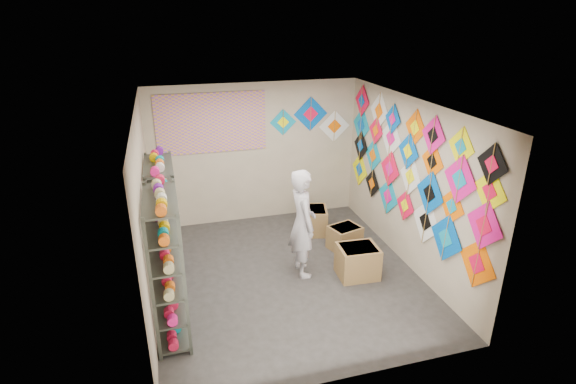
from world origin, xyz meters
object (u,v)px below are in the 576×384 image
object	(u,v)px
carton_c	(313,220)
carton_b	(345,238)
shelf_rack_front	(167,267)
shopkeeper	(302,223)
carton_a	(358,261)
shelf_rack_back	(165,223)

from	to	relation	value
carton_c	carton_b	bearing A→B (deg)	-51.61
shelf_rack_front	carton_b	world-z (taller)	shelf_rack_front
shopkeeper	carton_c	distance (m)	1.56
shelf_rack_front	carton_c	world-z (taller)	shelf_rack_front
carton_a	shelf_rack_back	bearing A→B (deg)	168.58
carton_b	shelf_rack_back	bearing A→B (deg)	165.48
shelf_rack_front	carton_a	distance (m)	2.98
shelf_rack_back	shopkeeper	size ratio (longest dim) A/B	1.09
shelf_rack_front	shopkeeper	size ratio (longest dim) A/B	1.09
carton_a	shopkeeper	bearing A→B (deg)	160.79
shopkeeper	carton_c	world-z (taller)	shopkeeper
carton_b	carton_c	bearing A→B (deg)	96.82
shelf_rack_front	carton_b	bearing A→B (deg)	25.44
shelf_rack_front	shelf_rack_back	xyz separation A→B (m)	(0.00, 1.30, 0.00)
shelf_rack_front	carton_b	size ratio (longest dim) A/B	3.71
shelf_rack_front	carton_a	size ratio (longest dim) A/B	3.12
shopkeeper	carton_b	xyz separation A→B (m)	(0.95, 0.53, -0.66)
shopkeeper	carton_c	xyz separation A→B (m)	(0.62, 1.29, -0.63)
shelf_rack_back	carton_a	distance (m)	3.02
shelf_rack_back	carton_a	bearing A→B (deg)	-14.76
shopkeeper	carton_a	world-z (taller)	shopkeeper
shopkeeper	carton_a	distance (m)	1.07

